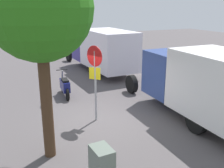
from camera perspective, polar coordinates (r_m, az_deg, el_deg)
The scene contains 7 objects.
ground_plane at distance 10.23m, azimuth -1.83°, elevation -7.77°, with size 60.00×60.00×0.00m, color #524C4D.
box_truck_near at distance 10.20m, azimuth 20.21°, elevation 0.31°, with size 7.73×2.28×2.71m.
box_truck_far at distance 17.25m, azimuth -2.24°, elevation 7.82°, with size 7.71×2.50×2.75m.
motorcycle at distance 12.78m, azimuth -10.19°, elevation -0.43°, with size 1.81×0.55×1.20m.
stop_sign at distance 9.61m, azimuth -3.71°, elevation 2.64°, with size 0.71×0.33×2.87m.
street_tree at distance 7.07m, azimuth -15.50°, elevation 15.43°, with size 2.78×2.78×5.59m.
bike_rack_hoop at distance 11.78m, azimuth -14.17°, elevation -4.90°, with size 0.85×0.85×0.05m, color #B7B7BC.
Camera 1 is at (-8.58, 3.58, 4.27)m, focal length 42.16 mm.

